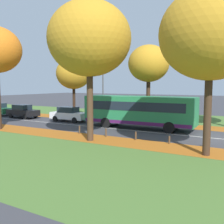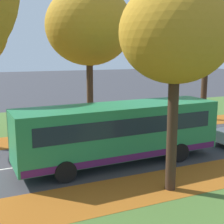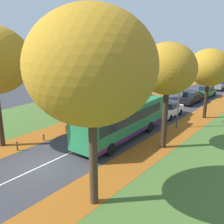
# 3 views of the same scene
# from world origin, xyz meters

# --- Properties ---
(ground_plane) EXTENTS (160.00, 160.00, 0.00)m
(ground_plane) POSITION_xyz_m (0.00, 0.00, 0.00)
(ground_plane) COLOR #38383D
(leaf_litter_left) EXTENTS (2.80, 60.00, 0.00)m
(leaf_litter_left) POSITION_xyz_m (-4.60, 14.00, 0.01)
(leaf_litter_left) COLOR #9E5619
(leaf_litter_left) RESTS_ON grass_verge_left
(grass_verge_right) EXTENTS (12.00, 90.00, 0.01)m
(grass_verge_right) POSITION_xyz_m (9.20, 20.00, 0.00)
(grass_verge_right) COLOR #476B2D
(grass_verge_right) RESTS_ON ground
(leaf_litter_right) EXTENTS (2.80, 60.00, 0.00)m
(leaf_litter_right) POSITION_xyz_m (4.60, 14.00, 0.01)
(leaf_litter_right) COLOR #9E5619
(leaf_litter_right) RESTS_ON grass_verge_right
(road_centre_line) EXTENTS (0.12, 80.00, 0.01)m
(road_centre_line) POSITION_xyz_m (0.00, 20.00, 0.00)
(road_centre_line) COLOR silver
(road_centre_line) RESTS_ON ground
(tree_left_nearest) EXTENTS (5.71, 5.71, 9.43)m
(tree_left_nearest) POSITION_xyz_m (-5.31, 0.23, 6.84)
(tree_left_nearest) COLOR #382619
(tree_left_nearest) RESTS_ON ground
(tree_left_near) EXTENTS (5.88, 5.88, 9.92)m
(tree_left_near) POSITION_xyz_m (-5.31, 8.31, 7.25)
(tree_left_near) COLOR #422D1E
(tree_left_near) RESTS_ON ground
(tree_right_near) EXTENTS (4.29, 4.29, 8.19)m
(tree_right_near) POSITION_xyz_m (5.11, 7.96, 6.21)
(tree_right_near) COLOR #382619
(tree_right_near) RESTS_ON ground
(tree_right_mid) EXTENTS (4.27, 4.27, 7.35)m
(tree_right_mid) POSITION_xyz_m (5.00, 17.70, 5.40)
(tree_right_mid) COLOR black
(tree_right_mid) RESTS_ON ground
(bollard_second) EXTENTS (0.12, 0.12, 0.74)m
(bollard_second) POSITION_xyz_m (-3.51, 0.43, 0.37)
(bollard_second) COLOR #4C3823
(bollard_second) RESTS_ON ground
(bollard_third) EXTENTS (0.12, 0.12, 0.56)m
(bollard_third) POSITION_xyz_m (-3.53, 2.95, 0.28)
(bollard_third) COLOR #4C3823
(bollard_third) RESTS_ON ground
(bollard_fourth) EXTENTS (0.12, 0.12, 0.63)m
(bollard_fourth) POSITION_xyz_m (-3.53, 5.48, 0.32)
(bollard_fourth) COLOR #4C3823
(bollard_fourth) RESTS_ON ground
(bollard_fifth) EXTENTS (0.12, 0.12, 0.65)m
(bollard_fifth) POSITION_xyz_m (-3.57, 8.01, 0.32)
(bollard_fifth) COLOR #4C3823
(bollard_fifth) RESTS_ON ground
(bollard_sixth) EXTENTS (0.12, 0.12, 0.68)m
(bollard_sixth) POSITION_xyz_m (-3.60, 10.54, 0.34)
(bollard_sixth) COLOR #4C3823
(bollard_sixth) RESTS_ON ground
(streetlamp_right) EXTENTS (1.89, 0.28, 6.00)m
(streetlamp_right) POSITION_xyz_m (3.67, 12.89, 3.74)
(streetlamp_right) COLOR #47474C
(streetlamp_right) RESTS_ON ground
(bus) EXTENTS (2.88, 10.47, 2.98)m
(bus) POSITION_xyz_m (1.42, 7.40, 1.70)
(bus) COLOR #237A47
(bus) RESTS_ON ground
(car_white_lead) EXTENTS (1.85, 4.24, 1.62)m
(car_white_lead) POSITION_xyz_m (1.71, 15.88, 0.81)
(car_white_lead) COLOR silver
(car_white_lead) RESTS_ON ground
(car_black_following) EXTENTS (1.92, 4.27, 1.62)m
(car_black_following) POSITION_xyz_m (1.39, 22.75, 0.81)
(car_black_following) COLOR black
(car_black_following) RESTS_ON ground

